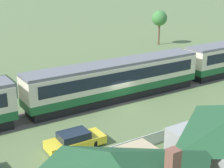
# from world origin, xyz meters

# --- Properties ---
(ground_plane) EXTENTS (600.00, 600.00, 0.00)m
(ground_plane) POSITION_xyz_m (0.00, 0.00, 0.00)
(ground_plane) COLOR #607547
(passenger_train) EXTENTS (63.01, 3.16, 4.14)m
(passenger_train) POSITION_xyz_m (0.70, 1.65, 2.30)
(passenger_train) COLOR #1E6033
(passenger_train) RESTS_ON ground_plane
(railway_track) EXTENTS (123.79, 3.60, 0.04)m
(railway_track) POSITION_xyz_m (1.79, 1.65, 0.01)
(railway_track) COLOR #665B51
(railway_track) RESTS_ON ground_plane
(picket_fence_front) EXTENTS (46.10, 0.06, 1.05)m
(picket_fence_front) POSITION_xyz_m (-5.17, -8.53, 0.53)
(picket_fence_front) COLOR white
(picket_fence_front) RESTS_ON ground_plane
(parked_car_yellow) EXTENTS (4.65, 1.95, 1.37)m
(parked_car_yellow) POSITION_xyz_m (-8.20, -5.55, 0.64)
(parked_car_yellow) COLOR yellow
(parked_car_yellow) RESTS_ON ground_plane
(yard_tree_1) EXTENTS (2.80, 2.80, 6.31)m
(yard_tree_1) POSITION_xyz_m (22.99, 21.36, 4.84)
(yard_tree_1) COLOR brown
(yard_tree_1) RESTS_ON ground_plane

